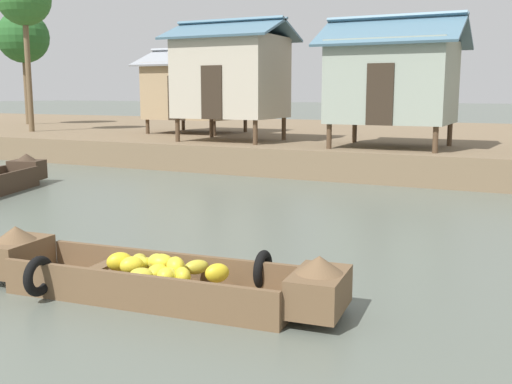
{
  "coord_description": "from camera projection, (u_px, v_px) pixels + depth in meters",
  "views": [
    {
      "loc": [
        5.84,
        -0.89,
        2.62
      ],
      "look_at": [
        1.68,
        7.65,
        1.05
      ],
      "focal_mm": 42.2,
      "sensor_mm": 36.0,
      "label": 1
    }
  ],
  "objects": [
    {
      "name": "riverbank_strip",
      "position": [
        402.0,
        142.0,
        26.73
      ],
      "size": [
        160.0,
        20.0,
        0.9
      ],
      "primitive_type": "cube",
      "color": "#756047",
      "rests_on": "ground"
    },
    {
      "name": "stilt_house_mid_right",
      "position": [
        393.0,
        80.0,
        18.88
      ],
      "size": [
        4.31,
        3.6,
        4.1
      ],
      "color": "#4C3826",
      "rests_on": "riverbank_strip"
    },
    {
      "name": "palm_tree_far",
      "position": [
        23.0,
        38.0,
        32.6
      ],
      "size": [
        2.77,
        2.77,
        6.1
      ],
      "color": "brown",
      "rests_on": "riverbank_strip"
    },
    {
      "name": "palm_tree_near",
      "position": [
        24.0,
        0.0,
        26.15
      ],
      "size": [
        2.32,
        2.32,
        6.94
      ],
      "color": "brown",
      "rests_on": "riverbank_strip"
    },
    {
      "name": "banana_boat",
      "position": [
        154.0,
        276.0,
        7.76
      ],
      "size": [
        5.07,
        2.03,
        0.77
      ],
      "color": "brown",
      "rests_on": "ground"
    },
    {
      "name": "ground_plane",
      "position": [
        233.0,
        219.0,
        12.61
      ],
      "size": [
        300.0,
        300.0,
        0.0
      ],
      "primitive_type": "plane",
      "color": "#596056"
    },
    {
      "name": "stilt_house_mid_left",
      "position": [
        231.0,
        76.0,
        21.46
      ],
      "size": [
        4.18,
        3.3,
        4.28
      ],
      "color": "#4C3826",
      "rests_on": "riverbank_strip"
    },
    {
      "name": "stilt_house_left",
      "position": [
        197.0,
        90.0,
        25.85
      ],
      "size": [
        4.35,
        3.68,
        3.64
      ],
      "color": "#4C3826",
      "rests_on": "riverbank_strip"
    }
  ]
}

